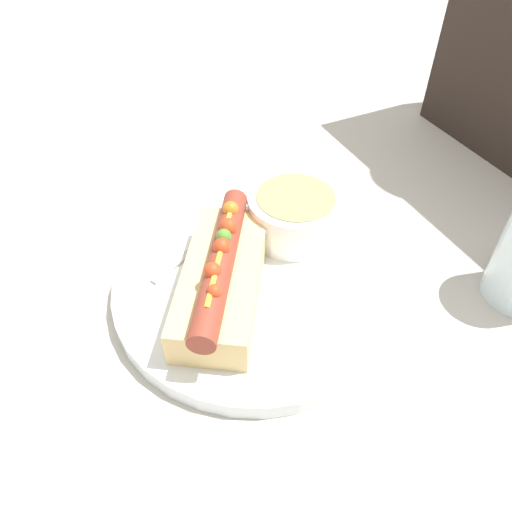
% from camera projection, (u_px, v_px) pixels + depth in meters
% --- Properties ---
extents(ground_plane, '(4.00, 4.00, 0.00)m').
position_uv_depth(ground_plane, '(256.00, 290.00, 0.51)').
color(ground_plane, '#BCB7AD').
extents(dinner_plate, '(0.28, 0.28, 0.02)m').
position_uv_depth(dinner_plate, '(256.00, 284.00, 0.50)').
color(dinner_plate, white).
rests_on(dinner_plate, ground_plane).
extents(hot_dog, '(0.18, 0.15, 0.07)m').
position_uv_depth(hot_dog, '(222.00, 276.00, 0.46)').
color(hot_dog, '#E5C17F').
rests_on(hot_dog, dinner_plate).
extents(soup_bowl, '(0.10, 0.10, 0.05)m').
position_uv_depth(soup_bowl, '(295.00, 213.00, 0.53)').
color(soup_bowl, white).
rests_on(soup_bowl, dinner_plate).
extents(spoon, '(0.10, 0.16, 0.01)m').
position_uv_depth(spoon, '(234.00, 215.00, 0.56)').
color(spoon, '#B7B7BC').
rests_on(spoon, dinner_plate).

